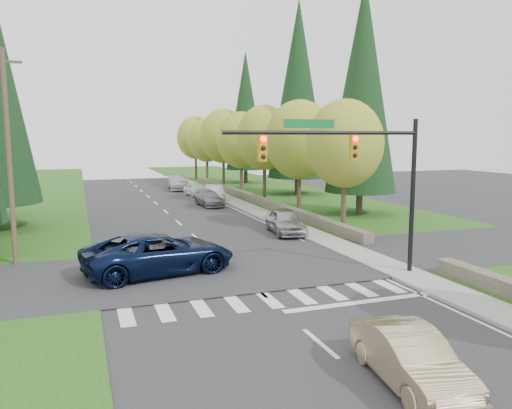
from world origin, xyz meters
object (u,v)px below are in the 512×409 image
suv_navy (159,253)px  parked_car_c (214,193)px  parked_car_d (195,189)px  sedan_champagne (410,358)px  parked_car_b (209,199)px  parked_car_e (178,183)px  parked_car_a (285,221)px

suv_navy → parked_car_c: size_ratio=1.51×
parked_car_d → sedan_champagne: bearing=-101.6°
sedan_champagne → parked_car_b: (3.25, 32.60, -0.05)m
parked_car_b → parked_car_e: size_ratio=0.81×
parked_car_c → parked_car_d: 4.25m
sedan_champagne → parked_car_a: size_ratio=0.91×
suv_navy → parked_car_d: bearing=-26.6°
sedan_champagne → parked_car_e: bearing=92.8°
parked_car_b → parked_car_e: (0.00, 14.37, 0.15)m
parked_car_b → suv_navy: bearing=-112.7°
parked_car_a → parked_car_c: 17.44m
parked_car_a → sedan_champagne: bearing=-96.1°
parked_car_a → suv_navy: bearing=-135.2°
suv_navy → parked_car_c: 25.74m
sedan_champagne → parked_car_c: size_ratio=0.94×
suv_navy → parked_car_d: size_ratio=1.77×
parked_car_c → parked_car_a: bearing=-82.4°
parked_car_a → parked_car_b: parked_car_a is taller
parked_car_c → parked_car_d: parked_car_c is taller
parked_car_b → parked_car_d: (0.46, 7.82, 0.01)m
suv_navy → parked_car_b: bearing=-31.0°
suv_navy → parked_car_b: size_ratio=1.52×
sedan_champagne → parked_car_d: size_ratio=1.11×
sedan_champagne → parked_car_a: (4.65, 18.83, 0.10)m
parked_car_c → parked_car_d: size_ratio=1.17×
parked_car_c → sedan_champagne: bearing=-89.7°
parked_car_c → parked_car_e: (-1.40, 10.69, 0.06)m
parked_car_e → suv_navy: bearing=-96.8°
parked_car_d → parked_car_a: bearing=-93.8°
suv_navy → parked_car_b: 21.80m
sedan_champagne → parked_car_b: 32.76m
parked_car_b → parked_car_d: 7.83m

